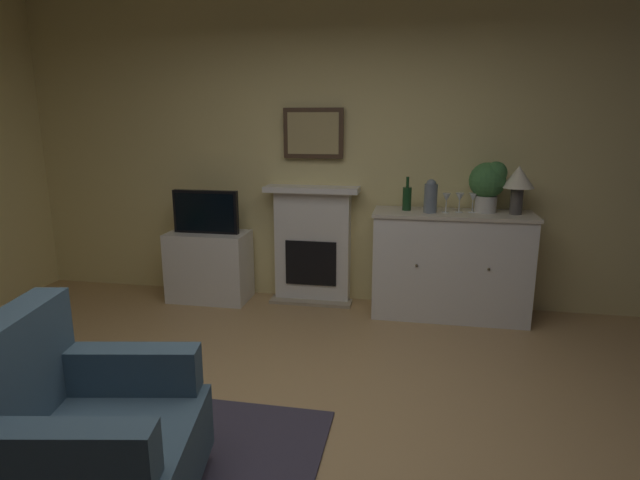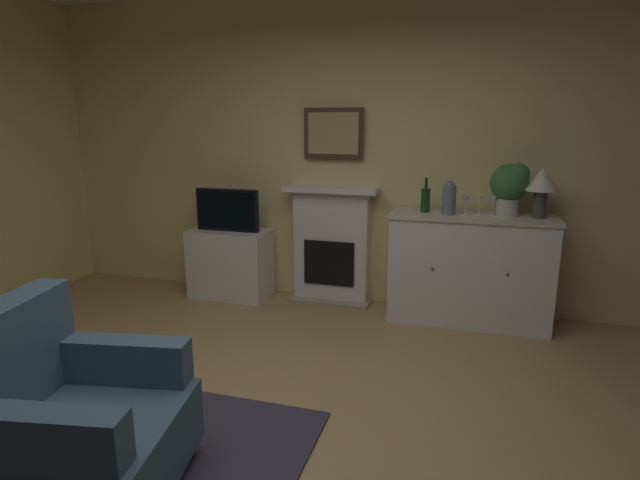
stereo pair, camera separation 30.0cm
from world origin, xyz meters
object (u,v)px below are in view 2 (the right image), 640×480
at_px(wine_glass_right, 494,201).
at_px(tv_cabinet, 231,263).
at_px(fireplace_unit, 332,245).
at_px(armchair, 71,422).
at_px(framed_picture, 333,133).
at_px(tv_set, 227,210).
at_px(potted_plant_small, 510,184).
at_px(wine_bottle, 425,199).
at_px(wine_glass_left, 466,200).
at_px(vase_decorative, 449,198).
at_px(wine_glass_center, 480,200).
at_px(table_lamp, 542,183).
at_px(sideboard_cabinet, 469,269).

bearing_deg(wine_glass_right, tv_cabinet, -179.83).
xyz_separation_m(fireplace_unit, armchair, (-0.41, -2.88, -0.17)).
relative_size(fireplace_unit, framed_picture, 2.00).
xyz_separation_m(tv_set, potted_plant_small, (2.50, 0.05, 0.33)).
xyz_separation_m(wine_bottle, armchair, (-1.27, -2.73, -0.65)).
relative_size(fireplace_unit, tv_cabinet, 1.47).
xyz_separation_m(wine_glass_left, potted_plant_small, (0.34, 0.07, 0.13)).
relative_size(fireplace_unit, wine_bottle, 3.79).
bearing_deg(wine_glass_left, wine_glass_right, 12.05).
xyz_separation_m(vase_decorative, potted_plant_small, (0.47, 0.10, 0.12)).
relative_size(fireplace_unit, armchair, 1.18).
xyz_separation_m(wine_glass_left, wine_glass_center, (0.11, 0.04, 0.00)).
height_order(wine_glass_left, potted_plant_small, potted_plant_small).
relative_size(table_lamp, wine_glass_center, 2.42).
bearing_deg(potted_plant_small, tv_set, -178.77).
bearing_deg(wine_glass_center, potted_plant_small, 8.79).
relative_size(potted_plant_small, armchair, 0.46).
xyz_separation_m(sideboard_cabinet, potted_plant_small, (0.27, 0.05, 0.72)).
bearing_deg(tv_set, tv_cabinet, 90.00).
bearing_deg(wine_glass_left, tv_cabinet, 178.94).
relative_size(sideboard_cabinet, wine_bottle, 4.62).
bearing_deg(framed_picture, table_lamp, -7.23).
bearing_deg(wine_glass_center, sideboard_cabinet, -167.07).
xyz_separation_m(table_lamp, tv_set, (-2.73, -0.01, -0.35)).
height_order(wine_glass_left, tv_cabinet, wine_glass_left).
bearing_deg(fireplace_unit, potted_plant_small, -4.94).
distance_m(framed_picture, wine_glass_right, 1.52).
xyz_separation_m(wine_glass_right, tv_set, (-2.38, -0.03, -0.19)).
relative_size(fireplace_unit, table_lamp, 2.75).
bearing_deg(table_lamp, tv_set, -179.83).
bearing_deg(wine_bottle, wine_glass_right, -0.66).
relative_size(vase_decorative, tv_cabinet, 0.38).
relative_size(wine_bottle, armchair, 0.31).
relative_size(framed_picture, wine_glass_right, 3.33).
bearing_deg(table_lamp, fireplace_unit, 174.23).
bearing_deg(sideboard_cabinet, tv_set, -179.79).
height_order(table_lamp, vase_decorative, table_lamp).
relative_size(table_lamp, potted_plant_small, 0.93).
bearing_deg(wine_glass_right, wine_bottle, 179.34).
bearing_deg(wine_bottle, fireplace_unit, 170.21).
distance_m(tv_cabinet, tv_set, 0.53).
bearing_deg(potted_plant_small, armchair, -125.13).
distance_m(sideboard_cabinet, wine_glass_right, 0.61).
distance_m(wine_glass_left, tv_set, 2.17).
bearing_deg(wine_bottle, tv_cabinet, -179.58).
xyz_separation_m(wine_bottle, vase_decorative, (0.20, -0.08, 0.03)).
distance_m(fireplace_unit, table_lamp, 1.88).
distance_m(sideboard_cabinet, table_lamp, 0.89).
distance_m(fireplace_unit, sideboard_cabinet, 1.27).
bearing_deg(wine_glass_left, wine_bottle, 170.76).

